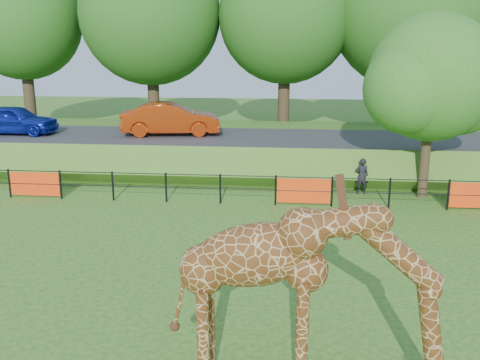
{
  "coord_description": "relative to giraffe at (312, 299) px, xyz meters",
  "views": [
    {
      "loc": [
        2.52,
        -10.46,
        5.72
      ],
      "look_at": [
        1.13,
        3.77,
        2.0
      ],
      "focal_mm": 40.0,
      "sensor_mm": 36.0,
      "label": 1
    }
  ],
  "objects": [
    {
      "name": "ground",
      "position": [
        -2.91,
        2.47,
        -1.67
      ],
      "size": [
        90.0,
        90.0,
        0.0
      ],
      "primitive_type": "plane",
      "color": "#2A6118",
      "rests_on": "ground"
    },
    {
      "name": "giraffe",
      "position": [
        0.0,
        0.0,
        0.0
      ],
      "size": [
        4.69,
        0.99,
        3.33
      ],
      "primitive_type": null,
      "rotation": [
        0.0,
        0.0,
        -0.03
      ],
      "color": "#5A2F12",
      "rests_on": "ground"
    },
    {
      "name": "perimeter_fence",
      "position": [
        -2.91,
        10.47,
        -1.12
      ],
      "size": [
        28.07,
        0.1,
        1.1
      ],
      "primitive_type": null,
      "color": "black",
      "rests_on": "ground"
    },
    {
      "name": "embankment",
      "position": [
        -2.91,
        17.97,
        -1.02
      ],
      "size": [
        40.0,
        9.0,
        1.3
      ],
      "primitive_type": "cube",
      "color": "#2A6118",
      "rests_on": "ground"
    },
    {
      "name": "road",
      "position": [
        -2.91,
        16.47,
        -0.31
      ],
      "size": [
        40.0,
        5.0,
        0.12
      ],
      "primitive_type": "cube",
      "color": "#313134",
      "rests_on": "embankment"
    },
    {
      "name": "car_blue",
      "position": [
        -13.58,
        16.16,
        0.45
      ],
      "size": [
        4.09,
        1.7,
        1.39
      ],
      "primitive_type": "imported",
      "rotation": [
        0.0,
        0.0,
        1.55
      ],
      "color": "#1627B4",
      "rests_on": "road"
    },
    {
      "name": "car_red",
      "position": [
        -6.06,
        16.61,
        0.51
      ],
      "size": [
        4.8,
        2.3,
        1.52
      ],
      "primitive_type": "imported",
      "rotation": [
        0.0,
        0.0,
        1.73
      ],
      "color": "#A7300B",
      "rests_on": "road"
    },
    {
      "name": "visitor",
      "position": [
        2.33,
        12.26,
        -0.96
      ],
      "size": [
        0.54,
        0.38,
        1.41
      ],
      "primitive_type": "imported",
      "rotation": [
        0.0,
        0.0,
        3.24
      ],
      "color": "black",
      "rests_on": "ground"
    },
    {
      "name": "tree_east",
      "position": [
        4.68,
        12.1,
        2.61
      ],
      "size": [
        5.4,
        4.71,
        6.76
      ],
      "color": "#332517",
      "rests_on": "ground"
    },
    {
      "name": "bg_tree_line",
      "position": [
        -1.02,
        24.47,
        5.53
      ],
      "size": [
        37.3,
        8.8,
        11.82
      ],
      "color": "#332517",
      "rests_on": "ground"
    }
  ]
}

